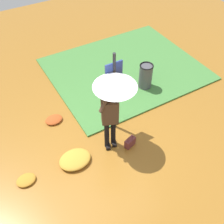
% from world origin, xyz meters
% --- Properties ---
extents(ground_plane, '(18.00, 18.00, 0.00)m').
position_xyz_m(ground_plane, '(0.00, 0.00, 0.00)').
color(ground_plane, '#9E6623').
extents(grass_verge, '(4.80, 4.00, 0.05)m').
position_xyz_m(grass_verge, '(2.15, 2.55, 0.03)').
color(grass_verge, '#47843D').
rests_on(grass_verge, ground_plane).
extents(person_with_umbrella, '(0.96, 0.96, 2.04)m').
position_xyz_m(person_with_umbrella, '(0.22, 0.07, 1.55)').
color(person_with_umbrella, black).
rests_on(person_with_umbrella, ground_plane).
extents(info_sign_post, '(0.44, 0.07, 2.30)m').
position_xyz_m(info_sign_post, '(0.54, 0.56, 1.44)').
color(info_sign_post, black).
rests_on(info_sign_post, ground_plane).
extents(handbag, '(0.33, 0.23, 0.37)m').
position_xyz_m(handbag, '(0.55, -0.22, 0.13)').
color(handbag, brown).
rests_on(handbag, ground_plane).
extents(trash_bin, '(0.42, 0.42, 0.83)m').
position_xyz_m(trash_bin, '(2.18, 1.47, 0.42)').
color(trash_bin, '#4C4C51').
rests_on(trash_bin, ground_plane).
extents(shrub_cluster, '(0.65, 0.59, 0.53)m').
position_xyz_m(shrub_cluster, '(1.42, 1.84, 0.25)').
color(shrub_cluster, '#285628').
rests_on(shrub_cluster, ground_plane).
extents(leaf_pile_near_person, '(0.47, 0.38, 0.10)m').
position_xyz_m(leaf_pile_near_person, '(-0.79, 1.53, 0.05)').
color(leaf_pile_near_person, '#B74C1E').
rests_on(leaf_pile_near_person, ground_plane).
extents(leaf_pile_by_bench, '(0.44, 0.36, 0.10)m').
position_xyz_m(leaf_pile_by_bench, '(-2.04, 0.09, 0.05)').
color(leaf_pile_by_bench, '#C68428').
rests_on(leaf_pile_by_bench, ground_plane).
extents(leaf_pile_far_path, '(0.78, 0.62, 0.17)m').
position_xyz_m(leaf_pile_far_path, '(-0.85, 0.02, 0.09)').
color(leaf_pile_far_path, gold).
rests_on(leaf_pile_far_path, ground_plane).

